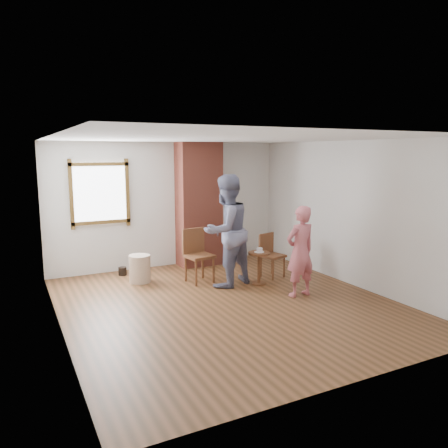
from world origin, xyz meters
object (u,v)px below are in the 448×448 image
Objects in this scene: stoneware_crock at (140,269)px; man at (226,231)px; dining_chair_right at (270,253)px; dining_chair_left at (197,252)px; person_pink at (300,251)px; side_table at (259,263)px.

man is at bearing -34.00° from stoneware_crock.
dining_chair_right is at bearing -17.90° from stoneware_crock.
dining_chair_left is 0.65× the size of person_pink.
side_table reaches higher than stoneware_crock.
person_pink reaches higher than stoneware_crock.
side_table is at bearing -44.34° from dining_chair_left.
dining_chair_right reaches higher than stoneware_crock.
dining_chair_left is 0.75m from man.
stoneware_crock is 2.21m from side_table.
dining_chair_left is 0.49× the size of man.
man is at bearing -56.64° from person_pink.
person_pink is at bearing -60.40° from dining_chair_left.
dining_chair_left is 1.44m from dining_chair_right.
man is at bearing 173.10° from dining_chair_right.
dining_chair_right is (2.37, -0.76, 0.22)m from stoneware_crock.
dining_chair_left reaches higher than dining_chair_right.
man reaches higher than stoneware_crock.
man is (0.37, -0.48, 0.45)m from dining_chair_left.
man is (-0.57, 0.20, 0.60)m from side_table.
side_table is 0.39× the size of person_pink.
side_table is at bearing -30.18° from stoneware_crock.
dining_chair_left is at bearing 143.69° from side_table.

